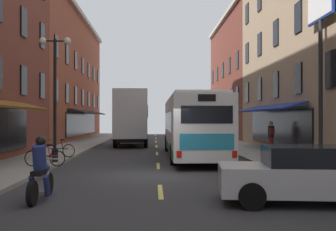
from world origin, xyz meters
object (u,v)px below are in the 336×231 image
object	(u,v)px
billboard_sign	(320,32)
bicycle_mid	(59,150)
sedan_near	(136,132)
transit_bus	(192,126)
motorcycle_rider	(41,173)
box_truck	(131,119)
bicycle_near	(45,158)
pedestrian_near	(271,136)
sedan_mid	(307,174)
street_lamp_twin	(55,93)

from	to	relation	value
billboard_sign	bicycle_mid	distance (m)	13.69
sedan_near	transit_bus	bearing A→B (deg)	-78.78
sedan_near	motorcycle_rider	distance (m)	31.27
box_truck	bicycle_near	world-z (taller)	box_truck
pedestrian_near	sedan_near	bearing A→B (deg)	116.78
sedan_near	pedestrian_near	distance (m)	20.05
sedan_near	motorcycle_rider	bearing A→B (deg)	-91.98
transit_bus	box_truck	distance (m)	9.94
sedan_near	box_truck	bearing A→B (deg)	-89.46
motorcycle_rider	bicycle_mid	distance (m)	10.80
box_truck	bicycle_mid	xyz separation A→B (m)	(-3.12, -10.29, -1.59)
transit_bus	bicycle_near	world-z (taller)	transit_bus
billboard_sign	bicycle_near	xyz separation A→B (m)	(-11.72, -0.56, -5.38)
sedan_near	sedan_mid	world-z (taller)	sedan_mid
box_truck	transit_bus	bearing A→B (deg)	-67.67
motorcycle_rider	bicycle_mid	bearing A→B (deg)	100.35
motorcycle_rider	box_truck	bearing A→B (deg)	86.78
box_truck	pedestrian_near	bearing A→B (deg)	-42.40
transit_bus	pedestrian_near	bearing A→B (deg)	16.64
bicycle_near	bicycle_mid	xyz separation A→B (m)	(-0.36, 4.11, 0.00)
sedan_near	sedan_mid	distance (m)	32.31
box_truck	motorcycle_rider	size ratio (longest dim) A/B	3.43
transit_bus	bicycle_mid	xyz separation A→B (m)	(-6.89, -1.11, -1.22)
sedan_near	bicycle_mid	size ratio (longest dim) A/B	2.61
motorcycle_rider	street_lamp_twin	distance (m)	8.76
transit_bus	motorcycle_rider	distance (m)	12.77
sedan_near	bicycle_near	bearing A→B (deg)	-96.14
transit_bus	box_truck	bearing A→B (deg)	112.33
sedan_near	pedestrian_near	xyz separation A→B (m)	(8.61, -18.10, 0.39)
bicycle_mid	sedan_near	bearing A→B (deg)	81.67
transit_bus	pedestrian_near	distance (m)	4.98
billboard_sign	motorcycle_rider	size ratio (longest dim) A/B	3.69
billboard_sign	bicycle_mid	size ratio (longest dim) A/B	4.50
motorcycle_rider	bicycle_near	xyz separation A→B (m)	(-1.58, 6.51, -0.21)
billboard_sign	transit_bus	xyz separation A→B (m)	(-5.19, 4.66, -4.16)
bicycle_mid	pedestrian_near	distance (m)	11.91
street_lamp_twin	sedan_near	bearing A→B (deg)	83.41
sedan_near	bicycle_mid	bearing A→B (deg)	-98.33
sedan_near	sedan_mid	bearing A→B (deg)	-79.98
sedan_near	pedestrian_near	world-z (taller)	pedestrian_near
billboard_sign	sedan_mid	size ratio (longest dim) A/B	1.74
billboard_sign	bicycle_mid	xyz separation A→B (m)	(-12.08, 3.55, -5.38)
bicycle_mid	street_lamp_twin	xyz separation A→B (m)	(0.36, -2.39, 2.75)
sedan_mid	bicycle_near	xyz separation A→B (m)	(-8.28, 7.09, -0.22)
transit_bus	bicycle_near	distance (m)	8.45
transit_bus	sedan_near	xyz separation A→B (m)	(-3.87, 19.52, -1.01)
sedan_mid	motorcycle_rider	distance (m)	6.73
billboard_sign	sedan_mid	world-z (taller)	billboard_sign
motorcycle_rider	sedan_near	bearing A→B (deg)	88.02
pedestrian_near	street_lamp_twin	world-z (taller)	street_lamp_twin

